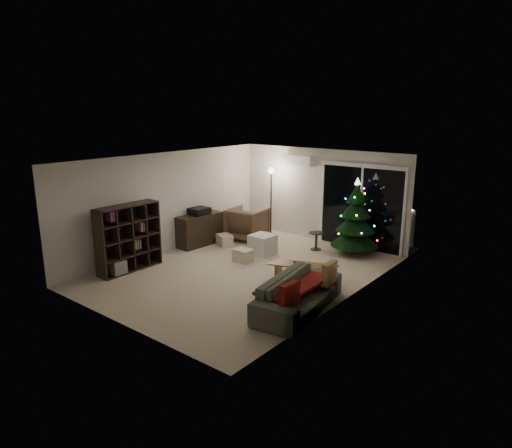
% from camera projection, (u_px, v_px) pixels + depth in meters
% --- Properties ---
extents(room, '(6.50, 7.51, 2.60)m').
position_uv_depth(room, '(299.00, 218.00, 10.79)').
color(room, beige).
rests_on(room, ground).
extents(bookshelf, '(0.39, 1.50, 1.50)m').
position_uv_depth(bookshelf, '(124.00, 236.00, 10.22)').
color(bookshelf, black).
rests_on(bookshelf, floor).
extents(media_cabinet, '(0.56, 1.35, 0.83)m').
position_uv_depth(media_cabinet, '(200.00, 229.00, 12.09)').
color(media_cabinet, black).
rests_on(media_cabinet, floor).
extents(stereo, '(0.42, 0.50, 0.18)m').
position_uv_depth(stereo, '(199.00, 211.00, 11.97)').
color(stereo, black).
rests_on(stereo, media_cabinet).
extents(armchair, '(1.09, 1.12, 0.89)m').
position_uv_depth(armchair, '(247.00, 224.00, 12.56)').
color(armchair, '#4D3D2B').
rests_on(armchair, floor).
extents(ottoman, '(0.56, 0.56, 0.49)m').
position_uv_depth(ottoman, '(263.00, 244.00, 11.35)').
color(ottoman, silver).
rests_on(ottoman, floor).
extents(cardboard_box_a, '(0.51, 0.46, 0.30)m').
position_uv_depth(cardboard_box_a, '(225.00, 240.00, 12.05)').
color(cardboard_box_a, beige).
rests_on(cardboard_box_a, floor).
extents(cardboard_box_b, '(0.45, 0.34, 0.30)m').
position_uv_depth(cardboard_box_b, '(243.00, 255.00, 10.81)').
color(cardboard_box_b, beige).
rests_on(cardboard_box_b, floor).
extents(side_table, '(0.41, 0.41, 0.46)m').
position_uv_depth(side_table, '(316.00, 241.00, 11.69)').
color(side_table, black).
rests_on(side_table, floor).
extents(floor_lamp, '(0.30, 0.30, 1.89)m').
position_uv_depth(floor_lamp, '(271.00, 203.00, 12.86)').
color(floor_lamp, black).
rests_on(floor_lamp, floor).
extents(sofa, '(1.15, 2.26, 0.63)m').
position_uv_depth(sofa, '(298.00, 294.00, 8.18)').
color(sofa, '#42493A').
rests_on(sofa, floor).
extents(sofa_throw, '(0.68, 1.56, 0.05)m').
position_uv_depth(sofa_throw, '(294.00, 285.00, 8.21)').
color(sofa_throw, maroon).
rests_on(sofa_throw, sofa).
extents(cushion_a, '(0.16, 0.43, 0.42)m').
position_uv_depth(cushion_a, '(329.00, 273.00, 8.46)').
color(cushion_a, '#977655').
rests_on(cushion_a, sofa).
extents(cushion_b, '(0.15, 0.42, 0.42)m').
position_uv_depth(cushion_b, '(290.00, 295.00, 7.48)').
color(cushion_b, maroon).
rests_on(cushion_b, sofa).
extents(coffee_table, '(1.38, 0.85, 0.41)m').
position_uv_depth(coffee_table, '(303.00, 274.00, 9.47)').
color(coffee_table, '#925D31').
rests_on(coffee_table, floor).
extents(remote_a, '(0.16, 0.05, 0.02)m').
position_uv_depth(remote_a, '(297.00, 262.00, 9.50)').
color(remote_a, black).
rests_on(remote_a, coffee_table).
extents(remote_b, '(0.16, 0.09, 0.02)m').
position_uv_depth(remote_b, '(308.00, 264.00, 9.39)').
color(remote_b, slate).
rests_on(remote_b, coffee_table).
extents(christmas_tree, '(1.52, 1.52, 1.91)m').
position_uv_depth(christmas_tree, '(356.00, 216.00, 11.20)').
color(christmas_tree, black).
rests_on(christmas_tree, floor).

